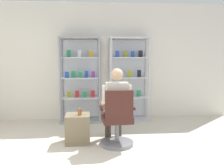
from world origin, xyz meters
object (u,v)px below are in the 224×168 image
at_px(office_chair, 117,123).
at_px(seated_shopkeeper, 116,102).
at_px(display_cabinet_left, 80,79).
at_px(display_cabinet_right, 129,78).
at_px(storage_crate, 78,128).
at_px(tea_glass, 80,112).

distance_m(office_chair, seated_shopkeeper, 0.36).
xyz_separation_m(display_cabinet_left, display_cabinet_right, (1.10, -0.00, 0.00)).
distance_m(office_chair, storage_crate, 0.72).
height_order(storage_crate, tea_glass, tea_glass).
bearing_deg(storage_crate, seated_shopkeeper, -6.82).
bearing_deg(tea_glass, seated_shopkeeper, -2.70).
bearing_deg(display_cabinet_left, seated_shopkeeper, -66.53).
xyz_separation_m(display_cabinet_right, seated_shopkeeper, (-0.44, -1.52, -0.25)).
xyz_separation_m(office_chair, storage_crate, (-0.66, 0.24, -0.15)).
distance_m(display_cabinet_right, tea_glass, 1.87).
relative_size(storage_crate, tea_glass, 4.50).
xyz_separation_m(office_chair, tea_glass, (-0.62, 0.19, 0.15)).
bearing_deg(office_chair, display_cabinet_right, 75.55).
distance_m(display_cabinet_left, display_cabinet_right, 1.10).
relative_size(seated_shopkeeper, storage_crate, 2.61).
bearing_deg(office_chair, seated_shopkeeper, 93.38).
bearing_deg(display_cabinet_left, tea_glass, -88.25).
xyz_separation_m(display_cabinet_left, office_chair, (0.67, -1.68, -0.57)).
bearing_deg(seated_shopkeeper, display_cabinet_right, 73.74).
relative_size(display_cabinet_left, tea_glass, 17.34).
relative_size(office_chair, seated_shopkeeper, 0.74).
bearing_deg(display_cabinet_right, tea_glass, -125.35).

